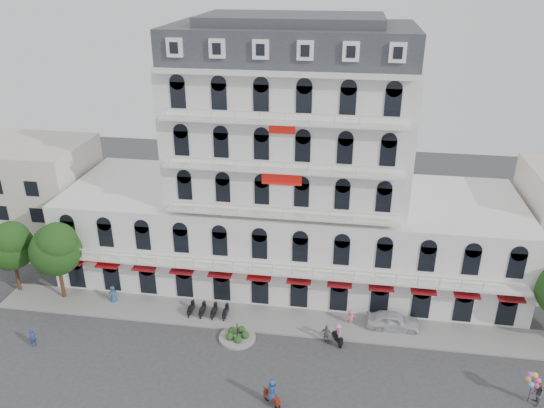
{
  "coord_description": "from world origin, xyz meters",
  "views": [
    {
      "loc": [
        5.6,
        -30.29,
        29.81
      ],
      "look_at": [
        -0.56,
        10.0,
        11.27
      ],
      "focal_mm": 35.0,
      "sensor_mm": 36.0,
      "label": 1
    }
  ],
  "objects": [
    {
      "name": "sidewalk",
      "position": [
        0.0,
        9.0,
        0.08
      ],
      "size": [
        53.0,
        4.0,
        0.16
      ],
      "primitive_type": "cube",
      "color": "gray",
      "rests_on": "ground"
    },
    {
      "name": "pedestrian_left",
      "position": [
        -15.9,
        9.5,
        0.91
      ],
      "size": [
        1.06,
        0.92,
        1.83
      ],
      "primitive_type": "imported",
      "rotation": [
        0.0,
        0.0,
        0.48
      ],
      "color": "#275177",
      "rests_on": "ground"
    },
    {
      "name": "parked_scooter_row",
      "position": [
        -6.35,
        8.8,
        0.0
      ],
      "size": [
        4.4,
        1.8,
        1.1
      ],
      "primitive_type": null,
      "color": "black",
      "rests_on": "ground"
    },
    {
      "name": "tree_west_outer",
      "position": [
        -25.95,
        9.98,
        5.35
      ],
      "size": [
        4.5,
        4.48,
        7.76
      ],
      "color": "#382314",
      "rests_on": "ground"
    },
    {
      "name": "parked_car",
      "position": [
        10.41,
        9.5,
        0.81
      ],
      "size": [
        4.77,
        1.94,
        1.62
      ],
      "primitive_type": "imported",
      "rotation": [
        0.0,
        0.0,
        1.58
      ],
      "color": "silver",
      "rests_on": "ground"
    },
    {
      "name": "tree_west_inner",
      "position": [
        -20.95,
        9.48,
        5.68
      ],
      "size": [
        4.76,
        4.76,
        8.25
      ],
      "color": "#382314",
      "rests_on": "ground"
    },
    {
      "name": "pedestrian_far",
      "position": [
        -20.0,
        2.48,
        0.81
      ],
      "size": [
        0.66,
        0.7,
        1.61
      ],
      "primitive_type": "imported",
      "rotation": [
        0.0,
        0.0,
        0.94
      ],
      "color": "navy",
      "rests_on": "ground"
    },
    {
      "name": "rider_center",
      "position": [
        5.62,
        6.64,
        1.07
      ],
      "size": [
        1.03,
        1.55,
        2.06
      ],
      "rotation": [
        0.0,
        0.0,
        5.22
      ],
      "color": "black",
      "rests_on": "ground"
    },
    {
      "name": "flank_building_west",
      "position": [
        -30.0,
        20.0,
        6.0
      ],
      "size": [
        14.0,
        10.0,
        12.0
      ],
      "primitive_type": "cube",
      "color": "beige",
      "rests_on": "ground"
    },
    {
      "name": "main_building",
      "position": [
        0.0,
        18.0,
        9.96
      ],
      "size": [
        45.0,
        15.0,
        25.8
      ],
      "color": "silver",
      "rests_on": "ground"
    },
    {
      "name": "balloon_vendor",
      "position": [
        20.28,
        2.0,
        1.25
      ],
      "size": [
        1.38,
        1.32,
        2.45
      ],
      "color": "#535158",
      "rests_on": "ground"
    },
    {
      "name": "rider_east",
      "position": [
        1.13,
        -1.04,
        1.19
      ],
      "size": [
        1.41,
        1.2,
        2.34
      ],
      "rotation": [
        0.0,
        0.0,
        2.47
      ],
      "color": "maroon",
      "rests_on": "ground"
    },
    {
      "name": "pedestrian_right",
      "position": [
        6.72,
        9.5,
        0.77
      ],
      "size": [
        1.14,
        1.0,
        1.54
      ],
      "primitive_type": "imported",
      "rotation": [
        0.0,
        0.0,
        3.68
      ],
      "color": "#DC748A",
      "rests_on": "ground"
    },
    {
      "name": "pedestrian_mid",
      "position": [
        4.68,
        6.64,
        0.9
      ],
      "size": [
        1.13,
        0.69,
        1.79
      ],
      "primitive_type": "imported",
      "rotation": [
        0.0,
        0.0,
        2.89
      ],
      "color": "slate",
      "rests_on": "ground"
    },
    {
      "name": "traffic_island",
      "position": [
        -3.0,
        6.0,
        0.26
      ],
      "size": [
        3.2,
        3.2,
        1.6
      ],
      "color": "gray",
      "rests_on": "ground"
    },
    {
      "name": "ground",
      "position": [
        0.0,
        0.0,
        0.0
      ],
      "size": [
        120.0,
        120.0,
        0.0
      ],
      "primitive_type": "plane",
      "color": "#38383A",
      "rests_on": "ground"
    }
  ]
}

